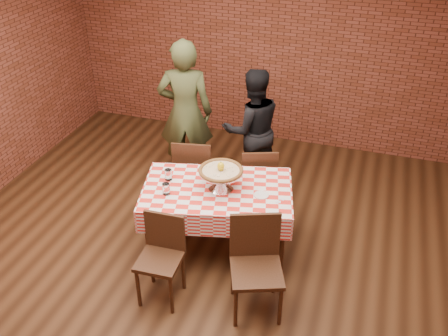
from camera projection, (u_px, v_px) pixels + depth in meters
The scene contains 19 objects.
ground at pixel (187, 267), 5.11m from camera, with size 6.00×6.00×0.00m, color black.
back_wall at pixel (265, 40), 6.77m from camera, with size 5.50×5.50×0.00m, color brown.
table at pixel (217, 219), 5.18m from camera, with size 1.46×0.87×0.75m, color #412316.
tablecloth at pixel (217, 199), 5.04m from camera, with size 1.49×0.91×0.25m, color red, non-canonical shape.
pizza_stand at pixel (221, 180), 4.93m from camera, with size 0.44×0.44×0.20m, color silver, non-canonical shape.
pizza at pixel (221, 171), 4.87m from camera, with size 0.44×0.44×0.03m, color beige.
lemon at pixel (221, 166), 4.85m from camera, with size 0.07×0.07×0.09m, color gold.
water_glass_left at pixel (166, 189), 4.87m from camera, with size 0.07×0.07×0.12m, color white.
water_glass_right at pixel (168, 175), 5.08m from camera, with size 0.07×0.07×0.12m, color white.
side_plate at pixel (261, 195), 4.87m from camera, with size 0.15×0.15×0.01m, color white.
sweetener_packet_a at pixel (278, 202), 4.78m from camera, with size 0.05×0.04×0.01m, color white.
sweetener_packet_b at pixel (282, 199), 4.82m from camera, with size 0.05×0.04×0.01m, color white.
condiment_caddy at pixel (222, 166), 5.22m from camera, with size 0.09×0.07×0.13m, color silver.
chair_near_left at pixel (160, 262), 4.55m from camera, with size 0.38×0.38×0.86m, color #412316, non-canonical shape.
chair_near_right at pixel (257, 271), 4.40m from camera, with size 0.45×0.45×0.93m, color #412316, non-canonical shape.
chair_far_left at pixel (195, 171), 5.83m from camera, with size 0.43×0.43×0.91m, color #412316, non-canonical shape.
chair_far_right at pixel (257, 178), 5.73m from camera, with size 0.39×0.39×0.87m, color #412316, non-canonical shape.
diner_olive at pixel (185, 113), 6.09m from camera, with size 0.67×0.44×1.83m, color #414A27.
diner_black at pixel (252, 129), 6.05m from camera, with size 0.74×0.58×1.53m, color black.
Camera 1 is at (1.53, -3.51, 3.55)m, focal length 40.27 mm.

